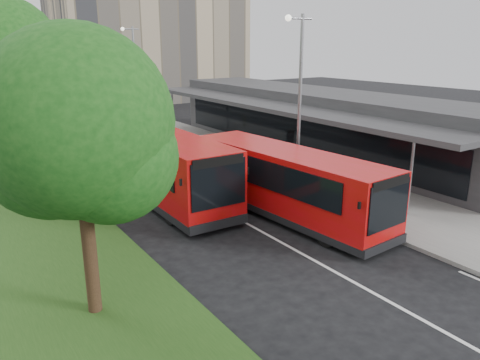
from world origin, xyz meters
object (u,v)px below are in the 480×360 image
at_px(lamp_post_near, 299,94).
at_px(car_near, 58,105).
at_px(lamp_post_far, 134,72).
at_px(litter_bin, 233,145).
at_px(tree_near, 77,135).
at_px(bus_second, 160,165).
at_px(tree_mid, 0,69).
at_px(bus_main, 287,183).
at_px(car_far, 19,99).
at_px(bollard, 166,129).

height_order(lamp_post_near, car_near, lamp_post_near).
relative_size(lamp_post_far, litter_bin, 8.13).
bearing_deg(tree_near, bus_second, 55.15).
bearing_deg(tree_mid, bus_main, -45.78).
xyz_separation_m(lamp_post_near, lamp_post_far, (0.00, 20.00, 0.00)).
bearing_deg(bus_main, litter_bin, 64.26).
relative_size(lamp_post_near, bus_second, 0.74).
height_order(tree_mid, car_near, tree_mid).
bearing_deg(lamp_post_far, bus_second, -108.13).
xyz_separation_m(lamp_post_near, car_far, (-5.22, 42.98, -4.05)).
distance_m(bus_second, litter_bin, 9.33).
relative_size(tree_mid, car_far, 2.22).
distance_m(bus_main, bollard, 18.41).
height_order(tree_mid, lamp_post_near, tree_mid).
xyz_separation_m(lamp_post_near, bus_main, (-2.24, -2.08, -3.29)).
distance_m(car_near, car_far, 7.72).
bearing_deg(litter_bin, bollard, 99.06).
distance_m(lamp_post_far, litter_bin, 12.29).
distance_m(litter_bin, car_far, 35.16).
distance_m(lamp_post_far, bus_main, 22.43).
bearing_deg(tree_near, tree_mid, 90.00).
height_order(lamp_post_near, litter_bin, lamp_post_near).
xyz_separation_m(bus_second, litter_bin, (7.49, 5.49, -0.92)).
distance_m(tree_near, bus_second, 10.30).
distance_m(lamp_post_near, bus_second, 7.08).
relative_size(lamp_post_far, car_far, 1.97).
distance_m(bus_main, car_far, 45.17).
distance_m(lamp_post_near, litter_bin, 9.68).
height_order(bus_second, litter_bin, bus_second).
bearing_deg(car_far, car_near, -59.30).
xyz_separation_m(lamp_post_far, car_near, (-2.56, 15.73, -4.11)).
relative_size(litter_bin, car_near, 0.28).
relative_size(lamp_post_near, car_near, 2.25).
xyz_separation_m(bus_main, bus_second, (-3.30, 5.15, 0.14)).
bearing_deg(tree_near, bus_main, 17.91).
relative_size(litter_bin, car_far, 0.24).
bearing_deg(car_near, bus_second, -76.25).
height_order(lamp_post_far, car_near, lamp_post_far).
bearing_deg(bus_main, bus_second, 118.40).
bearing_deg(bollard, bus_main, -99.36).
relative_size(lamp_post_far, bollard, 8.54).
distance_m(bus_second, bollard, 14.47).
height_order(tree_mid, bus_main, tree_mid).
height_order(bus_main, bollard, bus_main).
relative_size(bus_main, bollard, 10.64).
bearing_deg(car_near, car_far, 129.03).
bearing_deg(car_near, tree_mid, -87.67).
height_order(tree_near, car_far, tree_near).
xyz_separation_m(lamp_post_far, litter_bin, (1.94, -11.43, -4.08)).
height_order(bus_main, car_far, bus_main).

